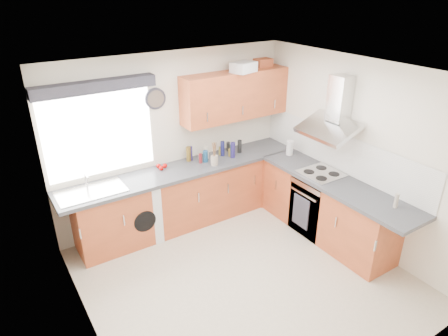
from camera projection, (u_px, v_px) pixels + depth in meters
ground_plane at (244, 277)px, 4.94m from camera, size 3.60×3.60×0.00m
ceiling at (250, 75)px, 3.88m from camera, size 3.60×3.60×0.02m
wall_back at (174, 139)px, 5.78m from camera, size 3.60×0.02×2.50m
wall_front at (384, 282)px, 3.04m from camera, size 3.60×0.02×2.50m
wall_left at (82, 241)px, 3.53m from camera, size 0.02×3.60×2.50m
wall_right at (357, 154)px, 5.29m from camera, size 0.02×3.60×2.50m
window at (100, 134)px, 5.13m from camera, size 1.40×0.02×1.10m
window_blind at (95, 86)px, 4.79m from camera, size 1.50×0.18×0.14m
splashback at (338, 151)px, 5.55m from camera, size 0.01×3.00×0.54m
base_cab_back at (180, 199)px, 5.86m from camera, size 3.00×0.58×0.86m
base_cab_corner at (266, 173)px, 6.64m from camera, size 0.60×0.60×0.86m
base_cab_right at (326, 208)px, 5.61m from camera, size 0.58×2.10×0.86m
worktop_back at (185, 169)px, 5.71m from camera, size 3.60×0.62×0.05m
worktop_right at (338, 184)px, 5.30m from camera, size 0.62×2.42×0.05m
sink at (91, 189)px, 5.03m from camera, size 0.84×0.46×0.10m
oven at (318, 204)px, 5.73m from camera, size 0.56×0.58×0.85m
hob_plate at (321, 173)px, 5.52m from camera, size 0.52×0.52×0.01m
extractor_hood at (334, 113)px, 5.20m from camera, size 0.52×0.78×0.66m
upper_cabinets at (235, 95)px, 5.88m from camera, size 1.70×0.35×0.70m
washing_machine at (137, 211)px, 5.54m from camera, size 0.65×0.63×0.85m
wall_clock at (156, 99)px, 5.35m from camera, size 0.29×0.04×0.29m
casserole at (244, 67)px, 5.65m from camera, size 0.40×0.33×0.14m
storage_box at (262, 62)px, 6.05m from camera, size 0.26×0.22×0.12m
utensil_pot at (214, 160)px, 5.75m from camera, size 0.11×0.11×0.14m
kitchen_roll at (290, 148)px, 6.08m from camera, size 0.12×0.12×0.22m
tomato_cluster at (162, 167)px, 5.65m from camera, size 0.16×0.16×0.07m
jar_0 at (233, 150)px, 5.98m from camera, size 0.07×0.07×0.24m
jar_1 at (206, 152)px, 5.96m from camera, size 0.07×0.07×0.19m
jar_2 at (228, 147)px, 6.24m from camera, size 0.06×0.06×0.14m
jar_3 at (230, 152)px, 6.06m from camera, size 0.06×0.06×0.12m
jar_4 at (220, 151)px, 6.09m from camera, size 0.04×0.04×0.13m
jar_5 at (189, 154)px, 5.87m from camera, size 0.07×0.07×0.22m
jar_6 at (222, 149)px, 6.05m from camera, size 0.06×0.06×0.23m
jar_7 at (232, 151)px, 6.02m from camera, size 0.05×0.05×0.19m
jar_8 at (191, 153)px, 5.89m from camera, size 0.04×0.04×0.22m
jar_9 at (200, 158)px, 5.82m from camera, size 0.05×0.05×0.15m
jar_10 at (205, 156)px, 5.85m from camera, size 0.07×0.07×0.17m
jar_11 at (240, 146)px, 6.16m from camera, size 0.07×0.07×0.20m
bottle_0 at (396, 200)px, 4.67m from camera, size 0.05×0.05×0.19m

